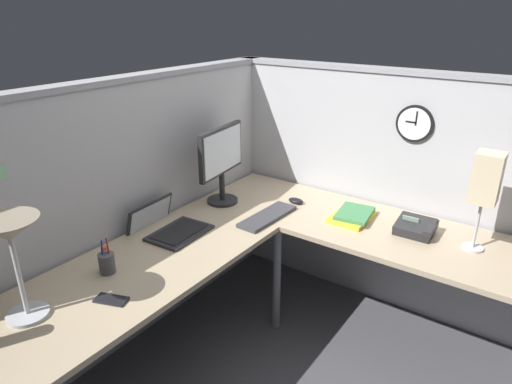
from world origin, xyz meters
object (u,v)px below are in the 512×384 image
at_px(book_stack, 353,215).
at_px(wall_clock, 415,123).
at_px(monitor, 221,159).
at_px(cell_phone, 111,300).
at_px(laptop, 166,226).
at_px(desk_lamp_dome, 10,238).
at_px(keyboard, 268,216).
at_px(desk_lamp_paper, 486,181).
at_px(computer_mouse, 296,201).
at_px(office_phone, 416,228).
at_px(pen_cup, 107,263).

relative_size(book_stack, wall_clock, 1.35).
bearing_deg(wall_clock, monitor, 120.08).
distance_m(cell_phone, book_stack, 1.47).
bearing_deg(laptop, desk_lamp_dome, -173.90).
height_order(keyboard, desk_lamp_paper, desk_lamp_paper).
bearing_deg(keyboard, laptop, 142.99).
bearing_deg(cell_phone, laptop, 4.69).
bearing_deg(computer_mouse, office_phone, -88.63).
bearing_deg(wall_clock, computer_mouse, 118.34).
bearing_deg(cell_phone, office_phone, -53.14).
height_order(pen_cup, office_phone, pen_cup).
distance_m(laptop, wall_clock, 1.57).
xyz_separation_m(laptop, desk_lamp_dome, (-0.88, -0.09, 0.34)).
bearing_deg(book_stack, pen_cup, 149.79).
bearing_deg(office_phone, book_stack, 93.13).
distance_m(pen_cup, office_phone, 1.66).
relative_size(monitor, wall_clock, 2.27).
xyz_separation_m(computer_mouse, wall_clock, (0.32, -0.60, 0.53)).
bearing_deg(office_phone, keyboard, 111.36).
bearing_deg(monitor, pen_cup, -175.12).
xyz_separation_m(laptop, cell_phone, (-0.62, -0.29, -0.02)).
bearing_deg(pen_cup, desk_lamp_paper, -47.81).
height_order(laptop, desk_lamp_dome, desk_lamp_dome).
relative_size(laptop, pen_cup, 2.23).
height_order(desk_lamp_dome, wall_clock, wall_clock).
xyz_separation_m(monitor, laptop, (-0.50, 0.01, -0.27)).
bearing_deg(desk_lamp_dome, wall_clock, -25.03).
bearing_deg(book_stack, monitor, 107.70).
xyz_separation_m(desk_lamp_paper, wall_clock, (0.30, 0.47, 0.17)).
distance_m(keyboard, book_stack, 0.52).
xyz_separation_m(keyboard, desk_lamp_dome, (-1.35, 0.29, 0.35)).
height_order(cell_phone, desk_lamp_paper, desk_lamp_paper).
bearing_deg(computer_mouse, wall_clock, -61.66).
xyz_separation_m(laptop, pen_cup, (-0.48, -0.09, 0.03)).
bearing_deg(pen_cup, laptop, 10.72).
relative_size(pen_cup, cell_phone, 1.25).
relative_size(cell_phone, desk_lamp_paper, 0.27).
bearing_deg(keyboard, computer_mouse, -2.52).
height_order(laptop, cell_phone, laptop).
xyz_separation_m(monitor, desk_lamp_dome, (-1.38, -0.09, 0.07)).
height_order(cell_phone, office_phone, office_phone).
bearing_deg(computer_mouse, desk_lamp_paper, -88.82).
height_order(keyboard, desk_lamp_dome, desk_lamp_dome).
height_order(office_phone, book_stack, office_phone).
relative_size(monitor, keyboard, 1.16).
xyz_separation_m(cell_phone, book_stack, (1.37, -0.52, 0.02)).
height_order(pen_cup, wall_clock, wall_clock).
xyz_separation_m(computer_mouse, office_phone, (0.02, -0.77, 0.02)).
relative_size(monitor, desk_lamp_dome, 1.12).
height_order(computer_mouse, office_phone, office_phone).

